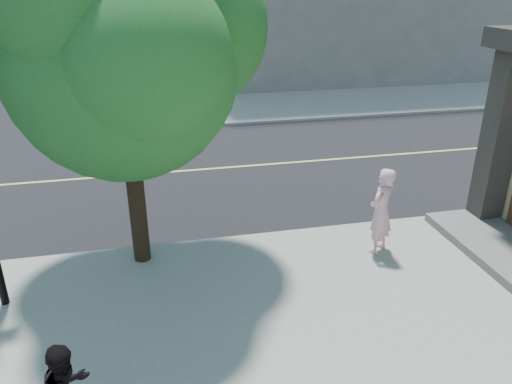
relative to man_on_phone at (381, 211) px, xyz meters
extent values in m
plane|color=black|center=(-6.70, 1.25, -1.03)|extent=(140.00, 140.00, 0.00)
cube|color=black|center=(-6.70, 5.75, -1.02)|extent=(140.00, 9.00, 0.01)
cube|color=gray|center=(6.80, 22.75, -0.97)|extent=(29.00, 25.00, 0.12)
cube|color=#35302B|center=(3.00, 0.75, 1.19)|extent=(0.55, 0.55, 4.20)
imported|color=#F3ACBC|center=(0.00, 0.00, 0.00)|extent=(0.79, 0.74, 1.82)
cylinder|color=black|center=(-4.75, 0.73, 0.74)|extent=(0.33, 0.33, 3.29)
sphere|color=#286C28|center=(-4.75, 0.73, 2.93)|extent=(4.02, 4.02, 4.02)
sphere|color=#286C28|center=(-3.65, 1.28, 3.48)|extent=(3.11, 3.11, 3.11)
sphere|color=#286C28|center=(-5.66, 1.46, 3.66)|extent=(2.92, 2.92, 2.92)
sphere|color=#286C28|center=(-4.38, -0.28, 3.20)|extent=(2.74, 2.74, 2.74)
camera|label=1|loc=(-4.37, -8.22, 4.33)|focal=34.86mm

